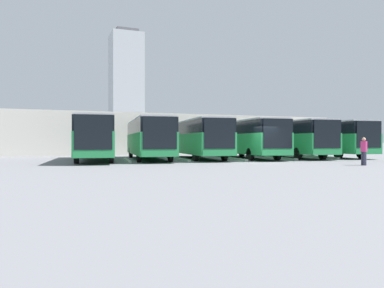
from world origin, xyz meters
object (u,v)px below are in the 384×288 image
Objects in this scene: bus_1 at (288,138)px; bus_5 at (95,137)px; bus_2 at (246,138)px; pedestrian at (364,150)px; bus_3 at (197,137)px; bus_4 at (148,137)px; bus_0 at (324,138)px.

bus_1 and bus_5 have the same top height.
bus_2 is 12.62m from bus_5.
bus_5 is 18.64m from pedestrian.
bus_3 is at bearing -139.82° from pedestrian.
bus_4 is at bearing -169.26° from bus_5.
bus_2 is 1.00× the size of bus_3.
bus_3 is 8.41m from bus_5.
bus_0 is at bearing -172.86° from bus_2.
pedestrian is at bearing 85.93° from bus_1.
bus_3 is 4.21m from bus_4.
bus_3 is 7.30× the size of pedestrian.
bus_1 is at bearing -179.36° from pedestrian.
pedestrian is at bearing 107.77° from bus_2.
bus_3 is (4.20, -0.68, 0.00)m from bus_2.
bus_0 is 1.00× the size of bus_1.
bus_0 is at bearing -174.16° from bus_5.
bus_3 and bus_5 have the same top height.
bus_1 is 11.06m from pedestrian.
bus_4 is 1.00× the size of bus_5.
bus_0 and bus_2 have the same top height.
bus_0 is 1.00× the size of bus_5.
bus_0 and bus_1 have the same top height.
bus_2 is at bearing -177.90° from bus_4.
bus_0 is 8.41m from bus_2.
bus_2 is (4.20, -0.21, 0.00)m from bus_1.
pedestrian is at bearing 138.91° from bus_4.
bus_1 and bus_2 have the same top height.
bus_3 is (12.61, -0.75, 0.00)m from bus_0.
bus_0 is 1.00× the size of bus_3.
bus_1 is at bearing -177.01° from bus_4.
bus_2 is 8.45m from bus_4.
bus_5 is 7.30× the size of pedestrian.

